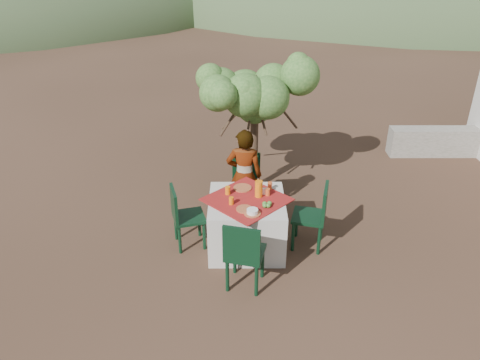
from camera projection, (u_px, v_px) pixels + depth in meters
name	position (u px, v px, depth m)	size (l,w,h in m)	color
ground	(288.00, 260.00, 6.32)	(160.00, 160.00, 0.00)	#352318
table	(247.00, 223.00, 6.44)	(1.30, 1.30, 0.76)	silver
chair_far	(247.00, 181.00, 7.23)	(0.47, 0.47, 0.93)	black
chair_near	(244.00, 253.00, 5.59)	(0.54, 0.54, 0.97)	black
chair_left	(183.00, 215.00, 6.40)	(0.52, 0.52, 0.91)	black
chair_right	(315.00, 214.00, 6.37)	(0.53, 0.53, 0.95)	black
person	(244.00, 176.00, 6.93)	(0.53, 0.35, 1.46)	#8C6651
shrub_tree	(259.00, 98.00, 7.41)	(1.72, 1.68, 2.02)	#4B3225
stone_wall	(455.00, 142.00, 9.20)	(2.60, 0.35, 0.55)	gray
plate_far	(242.00, 188.00, 6.52)	(0.26, 0.26, 0.01)	brown
plate_near	(244.00, 209.00, 6.03)	(0.22, 0.22, 0.01)	brown
glass_far	(228.00, 190.00, 6.36)	(0.07, 0.07, 0.11)	orange
glass_near	(231.00, 201.00, 6.12)	(0.06, 0.06, 0.10)	orange
juice_pitcher	(259.00, 189.00, 6.28)	(0.10, 0.10, 0.23)	orange
bowl_plate	(252.00, 213.00, 5.93)	(0.22, 0.22, 0.01)	brown
white_bowl	(252.00, 211.00, 5.92)	(0.15, 0.15, 0.05)	white
jar_left	(268.00, 192.00, 6.33)	(0.06, 0.06, 0.10)	#D35525
jar_right	(270.00, 186.00, 6.48)	(0.06, 0.06, 0.10)	#D35525
napkin_holder	(265.00, 191.00, 6.36)	(0.07, 0.04, 0.09)	white
fruit_cluster	(267.00, 205.00, 6.08)	(0.13, 0.12, 0.06)	#43812F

